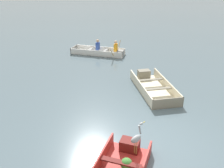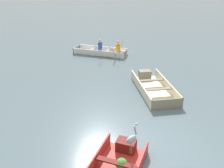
{
  "view_description": "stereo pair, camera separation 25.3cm",
  "coord_description": "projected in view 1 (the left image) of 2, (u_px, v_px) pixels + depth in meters",
  "views": [
    {
      "loc": [
        -1.29,
        -5.75,
        4.6
      ],
      "look_at": [
        -0.89,
        3.63,
        0.35
      ],
      "focal_mm": 40.0,
      "sensor_mm": 36.0,
      "label": 1
    },
    {
      "loc": [
        -1.03,
        -5.75,
        4.6
      ],
      "look_at": [
        -0.89,
        3.63,
        0.35
      ],
      "focal_mm": 40.0,
      "sensor_mm": 36.0,
      "label": 2
    }
  ],
  "objects": [
    {
      "name": "rowboat_white_with_crew",
      "position": [
        101.0,
        51.0,
        15.03
      ],
      "size": [
        3.34,
        2.38,
        0.92
      ],
      "color": "white",
      "rests_on": "ground"
    },
    {
      "name": "heron_on_dinghy",
      "position": [
        137.0,
        138.0,
        6.08
      ],
      "size": [
        0.4,
        0.35,
        0.84
      ],
      "color": "olive",
      "rests_on": "dinghy_red_foreground"
    },
    {
      "name": "ground_plane",
      "position": [
        148.0,
        146.0,
        7.18
      ],
      "size": [
        80.0,
        80.0,
        0.0
      ],
      "primitive_type": "plane",
      "color": "slate"
    },
    {
      "name": "skiff_cream_near_moored",
      "position": [
        152.0,
        86.0,
        10.62
      ],
      "size": [
        1.66,
        3.23,
        0.41
      ],
      "color": "beige",
      "rests_on": "ground"
    }
  ]
}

